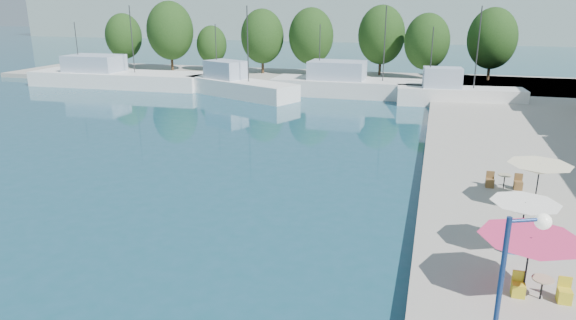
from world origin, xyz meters
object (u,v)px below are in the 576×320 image
(trawler_02, at_px, (237,86))
(trawler_03, at_px, (359,86))
(umbrella_cream, at_px, (540,169))
(trawler_04, at_px, (457,95))
(street_lamp, at_px, (514,279))
(trawler_01, at_px, (115,78))
(umbrella_white, at_px, (525,209))
(umbrella_pink, at_px, (530,245))

(trawler_02, distance_m, trawler_03, 13.78)
(umbrella_cream, bearing_deg, trawler_04, 95.57)
(street_lamp, bearing_deg, trawler_04, 65.57)
(street_lamp, bearing_deg, trawler_01, 107.98)
(umbrella_white, relative_size, umbrella_cream, 0.88)
(trawler_04, bearing_deg, trawler_03, 158.95)
(trawler_01, height_order, umbrella_white, trawler_01)
(trawler_01, xyz_separation_m, street_lamp, (40.94, -45.13, 3.02))
(trawler_03, height_order, umbrella_pink, trawler_03)
(trawler_04, relative_size, umbrella_cream, 4.34)
(trawler_01, bearing_deg, trawler_02, -9.65)
(trawler_02, height_order, umbrella_pink, trawler_02)
(umbrella_white, bearing_deg, trawler_01, 139.51)
(trawler_04, height_order, street_lamp, trawler_04)
(trawler_03, bearing_deg, umbrella_white, -72.28)
(trawler_02, distance_m, umbrella_white, 42.22)
(street_lamp, bearing_deg, umbrella_white, 55.33)
(trawler_02, relative_size, trawler_03, 0.72)
(trawler_03, bearing_deg, street_lamp, -77.33)
(trawler_02, bearing_deg, umbrella_pink, -31.60)
(trawler_02, bearing_deg, street_lamp, -36.57)
(trawler_03, xyz_separation_m, trawler_04, (10.44, -2.92, 0.00))
(trawler_03, relative_size, umbrella_white, 7.93)
(umbrella_pink, relative_size, street_lamp, 0.66)
(umbrella_cream, xyz_separation_m, street_lamp, (-3.02, -14.24, 1.59))
(trawler_01, relative_size, trawler_02, 1.51)
(trawler_01, xyz_separation_m, trawler_04, (41.10, -1.52, 0.00))
(trawler_01, height_order, umbrella_pink, trawler_01)
(umbrella_cream, bearing_deg, trawler_01, 144.90)
(umbrella_cream, bearing_deg, umbrella_pink, -100.95)
(street_lamp, bearing_deg, umbrella_cream, 53.81)
(trawler_01, bearing_deg, trawler_03, 0.96)
(trawler_03, xyz_separation_m, street_lamp, (10.29, -46.53, 3.02))
(trawler_01, distance_m, trawler_02, 17.59)
(trawler_02, xyz_separation_m, trawler_03, (13.24, 3.85, -0.00))
(trawler_02, xyz_separation_m, street_lamp, (23.53, -42.69, 3.02))
(trawler_04, bearing_deg, trawler_02, 176.82)
(trawler_01, bearing_deg, umbrella_pink, -44.74)
(trawler_03, relative_size, trawler_04, 1.61)
(umbrella_cream, bearing_deg, street_lamp, -101.96)
(trawler_01, bearing_deg, trawler_04, -3.77)
(trawler_02, bearing_deg, umbrella_cream, -22.41)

